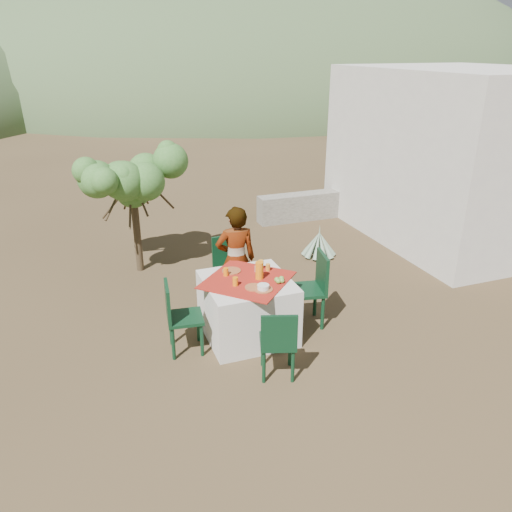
% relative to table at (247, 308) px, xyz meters
% --- Properties ---
extents(ground, '(160.00, 160.00, 0.00)m').
position_rel_table_xyz_m(ground, '(-0.70, 0.46, -0.38)').
color(ground, '#392B1A').
rests_on(ground, ground).
extents(table, '(1.30, 1.30, 0.76)m').
position_rel_table_xyz_m(table, '(0.00, 0.00, 0.00)').
color(table, beige).
rests_on(table, ground).
extents(chair_far, '(0.42, 0.42, 0.90)m').
position_rel_table_xyz_m(chair_far, '(0.10, 1.06, 0.12)').
color(chair_far, black).
rests_on(chair_far, ground).
extents(chair_near, '(0.48, 0.48, 0.83)m').
position_rel_table_xyz_m(chair_near, '(0.02, -0.94, 0.08)').
color(chair_near, black).
rests_on(chair_near, ground).
extents(chair_left, '(0.45, 0.45, 0.88)m').
position_rel_table_xyz_m(chair_left, '(-0.87, -0.06, 0.11)').
color(chair_left, black).
rests_on(chair_left, ground).
extents(chair_right, '(0.52, 0.52, 0.97)m').
position_rel_table_xyz_m(chair_right, '(0.87, -0.01, 0.16)').
color(chair_right, black).
rests_on(chair_right, ground).
extents(person, '(0.57, 0.41, 1.47)m').
position_rel_table_xyz_m(person, '(0.08, 0.67, 0.35)').
color(person, '#8C6651').
rests_on(person, ground).
extents(shrub_tree, '(1.50, 1.47, 1.76)m').
position_rel_table_xyz_m(shrub_tree, '(-0.93, 2.50, 1.01)').
color(shrub_tree, '#413220').
rests_on(shrub_tree, ground).
extents(agave, '(0.58, 0.59, 0.62)m').
position_rel_table_xyz_m(agave, '(1.98, 1.97, -0.17)').
color(agave, gray).
rests_on(agave, ground).
extents(guesthouse, '(3.20, 4.20, 3.00)m').
position_rel_table_xyz_m(guesthouse, '(4.90, 2.26, 1.12)').
color(guesthouse, beige).
rests_on(guesthouse, ground).
extents(stone_wall, '(2.60, 0.35, 0.55)m').
position_rel_table_xyz_m(stone_wall, '(2.90, 3.86, -0.10)').
color(stone_wall, gray).
rests_on(stone_wall, ground).
extents(hill_near_right, '(48.00, 48.00, 20.00)m').
position_rel_table_xyz_m(hill_near_right, '(11.30, 36.46, -0.38)').
color(hill_near_right, '#354828').
rests_on(hill_near_right, ground).
extents(hill_far_center, '(60.00, 60.00, 24.00)m').
position_rel_table_xyz_m(hill_far_center, '(-4.70, 52.46, -0.38)').
color(hill_far_center, slate).
rests_on(hill_far_center, ground).
extents(hill_far_right, '(36.00, 36.00, 14.00)m').
position_rel_table_xyz_m(hill_far_right, '(27.30, 46.46, -0.38)').
color(hill_far_right, slate).
rests_on(hill_far_right, ground).
extents(plate_far, '(0.24, 0.24, 0.01)m').
position_rel_table_xyz_m(plate_far, '(-0.11, 0.29, 0.39)').
color(plate_far, brown).
rests_on(plate_far, table).
extents(plate_near, '(0.21, 0.21, 0.01)m').
position_rel_table_xyz_m(plate_near, '(-0.00, -0.24, 0.39)').
color(plate_near, brown).
rests_on(plate_near, table).
extents(glass_far, '(0.06, 0.06, 0.10)m').
position_rel_table_xyz_m(glass_far, '(-0.21, 0.19, 0.43)').
color(glass_far, orange).
rests_on(glass_far, table).
extents(glass_near, '(0.06, 0.06, 0.10)m').
position_rel_table_xyz_m(glass_near, '(-0.18, -0.10, 0.43)').
color(glass_near, orange).
rests_on(glass_near, table).
extents(juice_pitcher, '(0.10, 0.10, 0.21)m').
position_rel_table_xyz_m(juice_pitcher, '(0.15, -0.02, 0.49)').
color(juice_pitcher, orange).
rests_on(juice_pitcher, table).
extents(bowl_plate, '(0.22, 0.22, 0.01)m').
position_rel_table_xyz_m(bowl_plate, '(0.08, -0.32, 0.39)').
color(bowl_plate, brown).
rests_on(bowl_plate, table).
extents(white_bowl, '(0.14, 0.14, 0.05)m').
position_rel_table_xyz_m(white_bowl, '(0.08, -0.32, 0.42)').
color(white_bowl, silver).
rests_on(white_bowl, bowl_plate).
extents(jar_left, '(0.06, 0.06, 0.09)m').
position_rel_table_xyz_m(jar_left, '(0.33, 0.16, 0.43)').
color(jar_left, orange).
rests_on(jar_left, table).
extents(jar_right, '(0.07, 0.07, 0.11)m').
position_rel_table_xyz_m(jar_right, '(0.27, 0.25, 0.44)').
color(jar_right, orange).
rests_on(jar_right, table).
extents(napkin_holder, '(0.07, 0.04, 0.08)m').
position_rel_table_xyz_m(napkin_holder, '(0.19, 0.16, 0.42)').
color(napkin_holder, silver).
rests_on(napkin_holder, table).
extents(fruit_cluster, '(0.13, 0.12, 0.06)m').
position_rel_table_xyz_m(fruit_cluster, '(0.33, -0.20, 0.41)').
color(fruit_cluster, olive).
rests_on(fruit_cluster, table).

